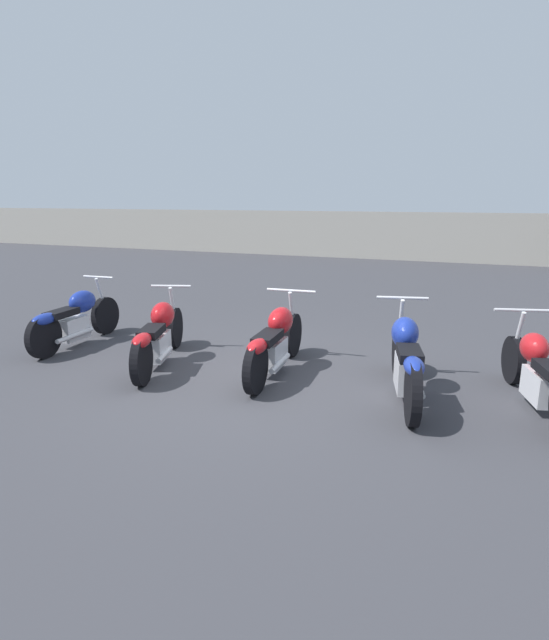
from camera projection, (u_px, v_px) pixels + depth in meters
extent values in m
plane|color=#38383D|center=(256.00, 383.00, 6.07)|extent=(60.00, 60.00, 0.00)
cube|color=#9E998E|center=(403.00, 236.00, 17.71)|extent=(40.00, 0.04, 1.70)
cylinder|color=black|center=(105.00, 316.00, 8.22)|extent=(0.13, 0.62, 0.61)
cylinder|color=black|center=(44.00, 337.00, 6.96)|extent=(0.13, 0.62, 0.61)
cube|color=silver|center=(74.00, 328.00, 7.53)|extent=(0.23, 0.50, 0.34)
ellipsoid|color=navy|center=(82.00, 301.00, 7.66)|extent=(0.31, 0.53, 0.34)
cube|color=black|center=(61.00, 313.00, 7.25)|extent=(0.27, 0.53, 0.10)
ellipsoid|color=navy|center=(45.00, 319.00, 6.95)|extent=(0.22, 0.45, 0.16)
cylinder|color=silver|center=(98.00, 277.00, 7.97)|extent=(0.55, 0.07, 0.04)
cylinder|color=silver|center=(102.00, 297.00, 8.10)|extent=(0.06, 0.25, 0.64)
cylinder|color=silver|center=(75.00, 335.00, 7.39)|extent=(0.11, 0.74, 0.07)
cylinder|color=black|center=(175.00, 328.00, 7.47)|extent=(0.28, 0.60, 0.60)
cylinder|color=black|center=(142.00, 361.00, 5.95)|extent=(0.28, 0.60, 0.60)
cube|color=silver|center=(159.00, 346.00, 6.64)|extent=(0.37, 0.60, 0.33)
ellipsoid|color=#AD1419|center=(163.00, 315.00, 6.81)|extent=(0.44, 0.57, 0.35)
cube|color=black|center=(151.00, 331.00, 6.31)|extent=(0.38, 0.55, 0.10)
ellipsoid|color=#AD1419|center=(142.00, 341.00, 5.94)|extent=(0.33, 0.48, 0.16)
cylinder|color=silver|center=(171.00, 286.00, 7.22)|extent=(0.56, 0.21, 0.04)
cylinder|color=silver|center=(173.00, 307.00, 7.34)|extent=(0.12, 0.25, 0.63)
cylinder|color=silver|center=(164.00, 354.00, 6.49)|extent=(0.24, 0.56, 0.07)
cylinder|color=black|center=(293.00, 335.00, 7.06)|extent=(0.13, 0.62, 0.61)
cylinder|color=black|center=(256.00, 368.00, 5.68)|extent=(0.13, 0.62, 0.61)
cube|color=silver|center=(274.00, 354.00, 6.31)|extent=(0.23, 0.55, 0.34)
ellipsoid|color=#AD1419|center=(281.00, 321.00, 6.46)|extent=(0.33, 0.55, 0.35)
cube|color=black|center=(268.00, 337.00, 6.01)|extent=(0.27, 0.58, 0.10)
ellipsoid|color=#AD1419|center=(257.00, 347.00, 5.67)|extent=(0.22, 0.45, 0.16)
cylinder|color=silver|center=(291.00, 291.00, 6.81)|extent=(0.69, 0.07, 0.04)
cylinder|color=silver|center=(292.00, 313.00, 6.94)|extent=(0.06, 0.25, 0.64)
cylinder|color=silver|center=(280.00, 363.00, 6.15)|extent=(0.11, 0.66, 0.07)
cylinder|color=black|center=(398.00, 349.00, 6.33)|extent=(0.25, 0.66, 0.66)
cylinder|color=black|center=(413.00, 393.00, 4.90)|extent=(0.25, 0.66, 0.66)
cube|color=silver|center=(405.00, 373.00, 5.55)|extent=(0.32, 0.57, 0.36)
ellipsoid|color=navy|center=(405.00, 333.00, 5.70)|extent=(0.41, 0.55, 0.36)
cube|color=black|center=(410.00, 354.00, 5.23)|extent=(0.34, 0.52, 0.10)
ellipsoid|color=navy|center=(414.00, 366.00, 4.88)|extent=(0.30, 0.47, 0.16)
cylinder|color=silver|center=(402.00, 298.00, 6.07)|extent=(0.61, 0.18, 0.04)
cylinder|color=silver|center=(400.00, 324.00, 6.20)|extent=(0.11, 0.26, 0.66)
cylinder|color=silver|center=(418.00, 384.00, 5.41)|extent=(0.23, 0.69, 0.07)
cylinder|color=black|center=(513.00, 360.00, 6.03)|extent=(0.24, 0.59, 0.58)
cube|color=silver|center=(539.00, 386.00, 5.26)|extent=(0.33, 0.56, 0.32)
ellipsoid|color=red|center=(534.00, 348.00, 5.42)|extent=(0.37, 0.48, 0.32)
cylinder|color=silver|center=(523.00, 310.00, 5.78)|extent=(0.62, 0.20, 0.04)
cylinder|color=silver|center=(518.00, 336.00, 5.90)|extent=(0.11, 0.25, 0.62)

